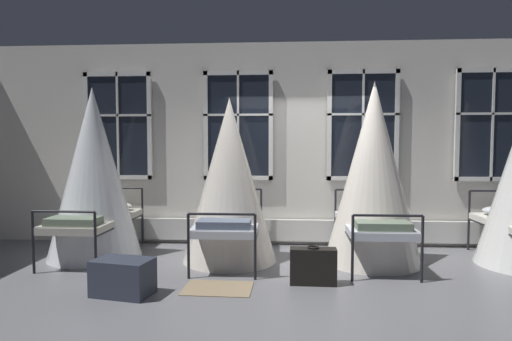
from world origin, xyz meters
The scene contains 9 objects.
ground centered at (0.00, 0.00, 0.00)m, with size 20.23×20.23×0.00m, color slate.
back_wall_with_windows centered at (0.00, 1.40, 1.70)m, with size 11.12×0.10×3.40m, color silver.
window_bank centered at (0.00, 1.29, 1.16)m, with size 7.37×0.10×2.85m.
cot_first centered at (-3.11, 0.32, 1.24)m, with size 1.36×1.84×2.54m.
cot_second centered at (-1.05, 0.25, 1.15)m, with size 1.36×1.83×2.37m.
cot_third centered at (1.01, 0.27, 1.26)m, with size 1.36×1.82×2.59m.
rug_second centered at (-1.03, -1.01, 0.01)m, with size 0.80×0.56×0.01m, color #8E7A5B.
suitcase_dark centered at (0.09, -0.77, 0.22)m, with size 0.56×0.22×0.47m.
travel_trunk centered at (-2.07, -1.29, 0.20)m, with size 0.64×0.40×0.41m, color #2D3342.
Camera 1 is at (-0.27, -5.95, 1.69)m, focal length 30.29 mm.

